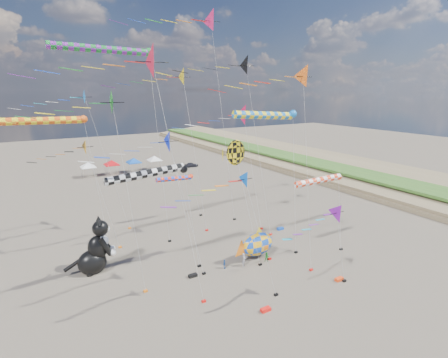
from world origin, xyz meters
TOP-DOWN VIEW (x-y plane):
  - ground at (0.00, 0.00)m, footprint 260.00×260.00m
  - delta_kite_0 at (3.54, 2.18)m, footprint 9.17×1.86m
  - delta_kite_1 at (5.16, 15.05)m, footprint 12.59×2.54m
  - delta_kite_2 at (4.64, 17.28)m, footprint 12.42×2.79m
  - delta_kite_3 at (-12.99, 10.54)m, footprint 9.58×2.09m
  - delta_kite_4 at (2.53, 5.49)m, footprint 11.46×2.16m
  - delta_kite_5 at (-12.39, 21.31)m, footprint 7.53×1.81m
  - delta_kite_6 at (-1.79, 20.58)m, footprint 11.85×2.34m
  - delta_kite_7 at (-7.68, 10.60)m, footprint 10.47×2.15m
  - delta_kite_8 at (2.92, 22.13)m, footprint 15.16×2.94m
  - delta_kite_9 at (-12.67, 26.66)m, footprint 12.15×1.87m
  - delta_kite_10 at (-4.28, 3.76)m, footprint 10.12×1.59m
  - delta_kite_11 at (-8.96, 6.26)m, footprint 11.38×2.83m
  - windsock_0 at (-8.19, 12.28)m, footprint 9.28×0.79m
  - windsock_1 at (8.87, 7.27)m, footprint 7.80×0.73m
  - windsock_2 at (0.25, 26.23)m, footprint 6.95×0.69m
  - windsock_3 at (-15.71, 19.81)m, footprint 9.19×0.76m
  - windsock_4 at (3.12, 9.41)m, footprint 9.05×0.79m
  - windsock_5 at (-9.65, 19.89)m, footprint 11.61×0.81m
  - angelfish_kite at (0.33, 11.15)m, footprint 3.74×3.02m
  - cat_inflatable at (-13.03, 16.97)m, footprint 4.72×2.91m
  - fish_inflatable at (3.17, 10.67)m, footprint 5.46×2.16m
  - person_adult at (0.89, 9.90)m, footprint 0.65×0.64m
  - child_green at (3.63, 9.44)m, footprint 0.69×0.65m
  - child_blue at (-1.18, 10.55)m, footprint 0.53×0.65m
  - kite_bag_0 at (7.44, 2.59)m, footprint 0.90×0.44m
  - kite_bag_1 at (10.84, 15.80)m, footprint 0.90×0.44m
  - kite_bag_2 at (-1.92, 2.37)m, footprint 0.90×0.44m
  - kite_bag_3 at (-4.83, 10.71)m, footprint 0.90×0.44m
  - tent_row at (1.50, 60.00)m, footprint 19.20×4.20m
  - parked_car at (17.68, 58.00)m, footprint 3.44×1.70m

SIDE VIEW (x-z plane):
  - ground at x=0.00m, z-range 0.00..0.00m
  - kite_bag_0 at x=7.44m, z-range 0.00..0.30m
  - kite_bag_1 at x=10.84m, z-range 0.00..0.30m
  - kite_bag_2 at x=-1.92m, z-range 0.00..0.30m
  - kite_bag_3 at x=-4.83m, z-range 0.00..0.30m
  - child_blue at x=-1.18m, z-range 0.00..1.04m
  - child_green at x=3.63m, z-range 0.00..1.13m
  - parked_car at x=17.68m, z-range 0.00..1.13m
  - person_adult at x=0.89m, z-range 0.00..1.51m
  - fish_inflatable at x=3.17m, z-range -0.18..3.62m
  - cat_inflatable at x=-13.03m, z-range 0.00..5.96m
  - tent_row at x=1.50m, z-range 1.25..5.05m
  - windsock_2 at x=0.25m, z-range 2.95..9.62m
  - delta_kite_0 at x=3.54m, z-range 3.26..12.32m
  - windsock_1 at x=8.87m, z-range 4.35..13.89m
  - delta_kite_10 at x=-4.28m, z-range 4.79..16.87m
  - windsock_0 at x=-8.19m, z-range 5.24..16.59m
  - angelfish_kite at x=0.33m, z-range 5.39..19.00m
  - delta_kite_5 at x=-12.39m, z-range 5.53..19.08m
  - delta_kite_7 at x=-7.68m, z-range 6.20..21.37m
  - delta_kite_2 at x=4.64m, z-range 6.88..23.88m
  - windsock_3 at x=-15.71m, z-range 7.53..23.51m
  - windsock_4 at x=3.12m, z-range 7.76..24.23m
  - delta_kite_3 at x=-12.99m, z-range 7.95..26.62m
  - delta_kite_9 at x=-12.67m, z-range 8.00..26.67m
  - delta_kite_4 at x=2.53m, z-range 8.94..29.68m
  - delta_kite_6 at x=-1.79m, z-range 9.14..30.39m
  - delta_kite_11 at x=-8.96m, z-range 9.35..31.34m
  - delta_kite_1 at x=5.16m, z-range 9.71..32.26m
  - windsock_5 at x=-9.65m, z-range 10.94..33.80m
  - delta_kite_8 at x=2.92m, z-range 12.32..40.39m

